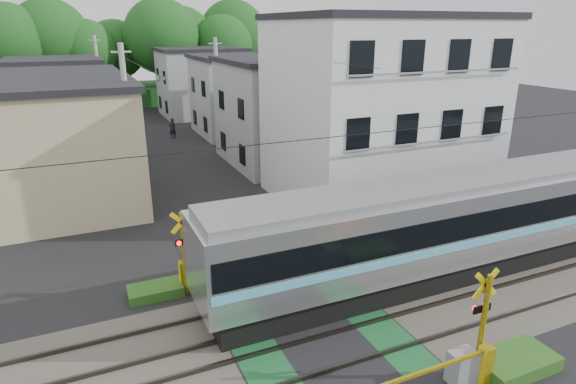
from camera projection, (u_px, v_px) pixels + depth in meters
name	position (u px, v px, depth m)	size (l,w,h in m)	color
ground	(312.00, 329.00, 14.60)	(120.00, 120.00, 0.00)	black
track_bed	(312.00, 328.00, 14.59)	(120.00, 120.00, 0.14)	#47423A
crossing_signal_near	(468.00, 359.00, 12.21)	(4.74, 0.65, 3.09)	yellow
crossing_signal_far	(197.00, 272.00, 16.53)	(4.74, 0.65, 3.09)	yellow
apartment_block	(379.00, 110.00, 24.54)	(10.20, 8.36, 9.30)	white
houses_row	(160.00, 103.00, 36.02)	(22.07, 31.35, 6.80)	#C6B78C
tree_hill	(126.00, 51.00, 54.27)	(40.00, 13.27, 11.90)	#1C511B
catenary	(477.00, 188.00, 15.73)	(60.00, 5.04, 7.00)	#2D2D33
utility_poles	(147.00, 98.00, 32.73)	(7.90, 42.00, 8.00)	#A5A5A0
pedestrian	(172.00, 128.00, 39.11)	(0.61, 0.40, 1.66)	black
weed_patches	(363.00, 312.00, 15.14)	(10.25, 8.80, 0.40)	#2D5E1E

